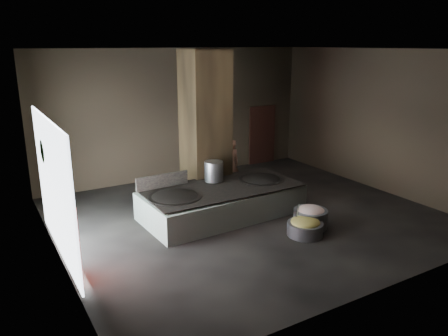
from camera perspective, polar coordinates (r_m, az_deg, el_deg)
floor at (r=12.31m, az=3.10°, el=-6.47°), size 10.00×9.00×0.10m
ceiling at (r=11.38m, az=3.46°, el=15.48°), size 10.00×9.00×0.10m
back_wall at (r=15.55m, az=-6.11°, el=7.04°), size 10.00×0.10×4.50m
front_wall at (r=8.35m, az=20.81°, el=-1.77°), size 10.00×0.10×4.50m
left_wall at (r=9.84m, az=-22.04°, el=0.69°), size 0.10×9.00×4.50m
right_wall at (r=14.98m, az=19.67°, el=5.86°), size 0.10×9.00×4.50m
pillar at (r=13.08m, az=-2.46°, el=5.42°), size 1.20×1.20×4.50m
hearth_platform at (r=12.20m, az=-0.26°, el=-4.47°), size 4.47×2.28×0.76m
platform_cap at (r=12.06m, az=-0.26°, el=-2.54°), size 4.29×2.06×0.03m
wok_left at (r=11.42m, az=-6.46°, el=-4.07°), size 1.38×1.38×0.38m
wok_left_rim at (r=11.39m, az=-6.47°, el=-3.74°), size 1.41×1.41×0.05m
wok_right at (r=12.81m, az=4.85°, el=-1.77°), size 1.29×1.29×0.36m
wok_right_rim at (r=12.79m, az=4.86°, el=-1.47°), size 1.32×1.32×0.05m
stock_pot at (r=12.44m, az=-1.34°, el=-0.43°), size 0.53×0.53×0.57m
splash_guard at (r=12.03m, az=-8.06°, el=-1.67°), size 1.53×0.12×0.38m
cook at (r=14.29m, az=0.87°, el=0.50°), size 0.63×0.43×1.66m
veg_basin at (r=11.23m, az=10.53°, el=-7.82°), size 0.96×0.96×0.33m
veg_fill at (r=11.16m, az=10.58°, el=-6.95°), size 0.74×0.74×0.23m
ladle at (r=11.10m, az=9.53°, el=-5.91°), size 0.20×0.32×0.64m
meat_basin at (r=11.67m, az=11.21°, el=-6.51°), size 1.00×1.00×0.48m
meat_fill at (r=11.59m, az=11.26°, el=-5.56°), size 0.73×0.73×0.28m
doorway_near at (r=16.20m, az=-1.98°, el=3.34°), size 1.18×0.08×2.38m
doorway_near_glow at (r=16.18m, az=-1.24°, el=3.15°), size 0.83×0.04×1.95m
doorway_far at (r=17.45m, az=4.98°, el=4.21°), size 1.18×0.08×2.38m
doorway_far_glow at (r=17.81m, az=5.29°, el=4.28°), size 0.81×0.04×1.91m
left_opening at (r=10.22m, az=-21.29°, el=-2.49°), size 0.04×4.20×3.10m
pavilion_sliver at (r=9.29m, az=-19.01°, el=-9.07°), size 0.05×0.90×1.70m
tree_silhouette at (r=11.13m, az=-22.07°, el=2.10°), size 0.28×1.10×1.10m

